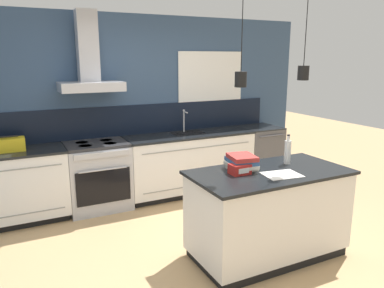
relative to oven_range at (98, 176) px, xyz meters
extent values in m
plane|color=tan|center=(0.65, -1.69, -0.46)|extent=(16.00, 16.00, 0.00)
cube|color=#354C6B|center=(0.65, 0.34, 0.84)|extent=(5.60, 0.06, 2.60)
cube|color=black|center=(0.65, 0.30, 0.67)|extent=(4.42, 0.02, 0.43)
cube|color=white|center=(1.90, 0.30, 1.16)|extent=(1.12, 0.01, 0.96)
cube|color=black|center=(1.90, 0.31, 1.16)|extent=(1.04, 0.01, 0.88)
cube|color=#B5B5BA|center=(0.00, 0.08, 1.18)|extent=(0.80, 0.46, 0.12)
cube|color=#B5B5BA|center=(0.00, 0.17, 1.69)|extent=(0.26, 0.20, 0.90)
cylinder|color=black|center=(0.92, -1.98, 1.78)|extent=(0.01, 0.01, 0.72)
cylinder|color=black|center=(0.92, -1.98, 1.36)|extent=(0.11, 0.11, 0.14)
sphere|color=#F9D18C|center=(0.92, -1.98, 1.36)|extent=(0.06, 0.06, 0.06)
cylinder|color=black|center=(1.61, -2.03, 1.81)|extent=(0.01, 0.01, 0.67)
cylinder|color=black|center=(1.61, -2.03, 1.40)|extent=(0.11, 0.11, 0.14)
sphere|color=#F9D18C|center=(1.61, -2.03, 1.40)|extent=(0.06, 0.06, 0.06)
cube|color=black|center=(-1.06, 0.03, -0.41)|extent=(1.26, 0.56, 0.09)
cube|color=white|center=(-1.06, 0.00, 0.03)|extent=(1.30, 0.62, 0.79)
cube|color=gray|center=(-1.06, -0.31, 0.30)|extent=(1.15, 0.01, 0.01)
cube|color=gray|center=(-1.06, -0.31, -0.25)|extent=(1.15, 0.01, 0.01)
cube|color=black|center=(-1.06, 0.00, 0.44)|extent=(1.33, 0.64, 0.03)
cube|color=black|center=(1.37, 0.03, -0.41)|extent=(1.87, 0.56, 0.09)
cube|color=white|center=(1.37, 0.00, 0.03)|extent=(1.93, 0.62, 0.79)
cube|color=gray|center=(1.37, -0.31, 0.30)|extent=(1.69, 0.01, 0.01)
cube|color=gray|center=(1.37, -0.31, -0.25)|extent=(1.69, 0.01, 0.01)
cube|color=black|center=(1.37, 0.00, 0.44)|extent=(1.95, 0.64, 0.03)
cube|color=#262628|center=(1.37, 0.05, 0.45)|extent=(0.48, 0.34, 0.01)
cylinder|color=#B5B5BA|center=(1.37, 0.18, 0.62)|extent=(0.02, 0.02, 0.32)
sphere|color=#B5B5BA|center=(1.37, 0.18, 0.78)|extent=(0.03, 0.03, 0.03)
cylinder|color=#B5B5BA|center=(1.37, 0.12, 0.76)|extent=(0.02, 0.12, 0.02)
cube|color=#B5B5BA|center=(0.00, 0.00, -0.02)|extent=(0.81, 0.62, 0.87)
cube|color=black|center=(0.00, -0.31, -0.06)|extent=(0.69, 0.02, 0.44)
cylinder|color=#B5B5BA|center=(0.00, -0.34, 0.17)|extent=(0.60, 0.02, 0.02)
cube|color=#B5B5BA|center=(0.00, -0.32, 0.36)|extent=(0.69, 0.02, 0.07)
cube|color=#2D2D30|center=(0.00, 0.00, 0.43)|extent=(0.81, 0.60, 0.04)
cylinder|color=black|center=(-0.16, 0.11, 0.45)|extent=(0.17, 0.17, 0.00)
cylinder|color=black|center=(0.16, 0.11, 0.45)|extent=(0.17, 0.17, 0.00)
cylinder|color=black|center=(-0.16, -0.10, 0.45)|extent=(0.17, 0.17, 0.00)
cylinder|color=black|center=(0.16, -0.10, 0.45)|extent=(0.17, 0.17, 0.00)
cube|color=#4C4C51|center=(2.64, 0.00, -0.01)|extent=(0.61, 0.62, 0.89)
cube|color=black|center=(2.64, 0.00, 0.44)|extent=(0.61, 0.62, 0.02)
cylinder|color=#4C4C51|center=(2.64, -0.33, 0.36)|extent=(0.46, 0.02, 0.02)
cube|color=black|center=(1.26, -2.04, -0.41)|extent=(1.48, 0.74, 0.09)
cube|color=white|center=(1.26, -2.04, 0.03)|extent=(1.54, 0.78, 0.79)
cube|color=black|center=(1.26, -2.04, 0.44)|extent=(1.59, 0.83, 0.03)
cylinder|color=silver|center=(1.59, -1.90, 0.58)|extent=(0.07, 0.07, 0.25)
cylinder|color=silver|center=(1.59, -1.90, 0.73)|extent=(0.03, 0.03, 0.06)
cylinder|color=#262628|center=(1.59, -1.90, 0.76)|extent=(0.03, 0.03, 0.01)
cube|color=beige|center=(1.04, -1.88, 0.48)|extent=(0.25, 0.26, 0.04)
cube|color=beige|center=(1.01, -1.90, 0.51)|extent=(0.26, 0.33, 0.03)
cube|color=#335684|center=(1.03, -1.88, 0.55)|extent=(0.30, 0.36, 0.04)
cube|color=#B2332D|center=(1.02, -1.90, 0.59)|extent=(0.29, 0.32, 0.04)
cube|color=red|center=(0.94, -1.98, 0.50)|extent=(0.19, 0.14, 0.10)
cube|color=white|center=(0.94, -2.05, 0.50)|extent=(0.11, 0.01, 0.05)
cube|color=silver|center=(1.28, -2.19, 0.46)|extent=(0.38, 0.31, 0.01)
cube|color=gold|center=(-1.02, 0.00, 0.53)|extent=(0.34, 0.18, 0.16)
cylinder|color=black|center=(-1.02, 0.00, 0.63)|extent=(0.20, 0.02, 0.02)
camera|label=1|loc=(-1.02, -4.86, 1.54)|focal=35.00mm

